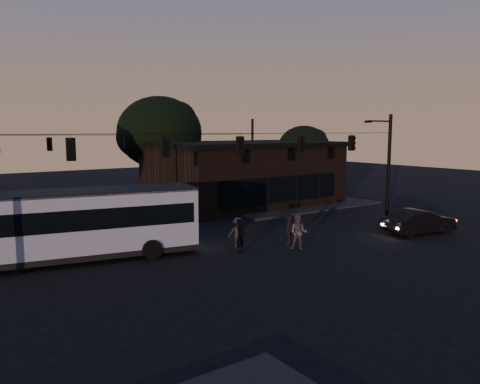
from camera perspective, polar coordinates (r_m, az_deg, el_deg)
ground at (r=23.24m, az=5.83°, el=-8.41°), size 120.00×120.00×0.00m
sidewalk_far_right at (r=41.28m, az=5.43°, el=-1.29°), size 14.00×10.00×0.15m
building at (r=40.63m, az=0.45°, el=2.35°), size 15.40×10.41×5.40m
tree_behind at (r=43.05m, az=-9.79°, el=7.17°), size 7.60×7.60×9.43m
tree_right at (r=47.83m, az=7.78°, el=5.37°), size 5.20×5.20×6.86m
signal_rig_near at (r=25.56m, az=-0.00°, el=3.22°), size 26.24×0.30×7.50m
signal_rig_far at (r=39.65m, az=-13.66°, el=4.18°), size 26.24×0.30×7.50m
bus at (r=24.25m, az=-19.99°, el=-3.43°), size 12.63×5.26×3.47m
car at (r=31.08m, az=21.07°, el=-3.37°), size 4.88×2.55×1.53m
pedestrian_a at (r=24.49m, az=0.04°, el=-5.39°), size 0.77×0.67×1.78m
pedestrian_b at (r=25.25m, az=7.16°, el=-4.92°), size 1.14×1.17×1.90m
pedestrian_c at (r=26.51m, az=6.03°, el=-4.64°), size 1.00×0.83×1.60m
pedestrian_d at (r=25.49m, az=-0.25°, el=-4.99°), size 1.21×1.21×1.69m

